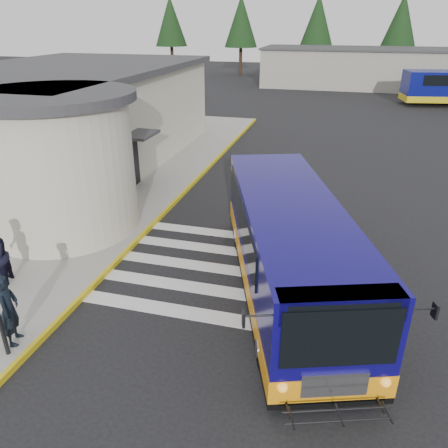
# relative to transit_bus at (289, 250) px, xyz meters

# --- Properties ---
(ground) EXTENTS (140.00, 140.00, 0.00)m
(ground) POSITION_rel_transit_bus_xyz_m (-1.36, 1.43, -1.30)
(ground) COLOR black
(ground) RESTS_ON ground
(sidewalk) EXTENTS (10.00, 34.00, 0.15)m
(sidewalk) POSITION_rel_transit_bus_xyz_m (-10.36, 5.43, -1.23)
(sidewalk) COLOR gray
(sidewalk) RESTS_ON ground
(curb_strip) EXTENTS (0.12, 34.00, 0.16)m
(curb_strip) POSITION_rel_transit_bus_xyz_m (-5.41, 5.43, -1.22)
(curb_strip) COLOR gold
(curb_strip) RESTS_ON ground
(station_building) EXTENTS (12.70, 18.70, 4.80)m
(station_building) POSITION_rel_transit_bus_xyz_m (-12.20, 8.33, 1.26)
(station_building) COLOR #B8B19B
(station_building) RESTS_ON ground
(crosswalk) EXTENTS (8.00, 5.35, 0.01)m
(crosswalk) POSITION_rel_transit_bus_xyz_m (-1.86, 0.63, -1.30)
(crosswalk) COLOR silver
(crosswalk) RESTS_ON ground
(depot_building) EXTENTS (26.40, 8.40, 4.20)m
(depot_building) POSITION_rel_transit_bus_xyz_m (4.64, 43.43, 0.80)
(depot_building) COLOR gray
(depot_building) RESTS_ON ground
(tree_line) EXTENTS (58.40, 4.40, 10.00)m
(tree_line) POSITION_rel_transit_bus_xyz_m (4.93, 51.43, 5.47)
(tree_line) COLOR black
(tree_line) RESTS_ON ground
(transit_bus) EXTENTS (5.71, 9.89, 2.72)m
(transit_bus) POSITION_rel_transit_bus_xyz_m (0.00, 0.00, 0.00)
(transit_bus) COLOR #0D075C
(transit_bus) RESTS_ON ground
(pedestrian_a) EXTENTS (0.65, 0.78, 1.81)m
(pedestrian_a) POSITION_rel_transit_bus_xyz_m (-5.86, -4.05, -0.24)
(pedestrian_a) COLOR black
(pedestrian_a) RESTS_ON sidewalk
(bollard) EXTENTS (0.10, 0.10, 1.22)m
(bollard) POSITION_rel_transit_bus_xyz_m (-5.75, -4.46, -0.54)
(bollard) COLOR black
(bollard) RESTS_ON sidewalk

